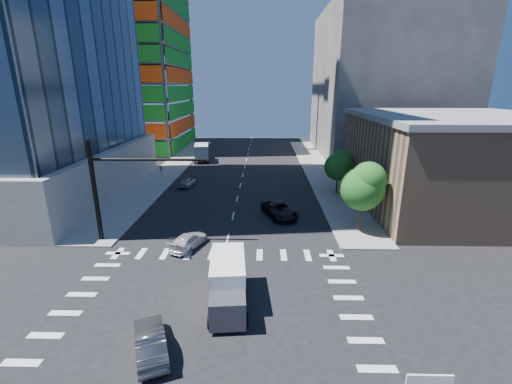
{
  "coord_description": "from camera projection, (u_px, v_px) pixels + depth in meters",
  "views": [
    {
      "loc": [
        3.26,
        -16.81,
        13.44
      ],
      "look_at": [
        2.71,
        8.0,
        5.81
      ],
      "focal_mm": 24.0,
      "sensor_mm": 36.0,
      "label": 1
    }
  ],
  "objects": [
    {
      "name": "ground",
      "position": [
        207.0,
        326.0,
        20.08
      ],
      "size": [
        160.0,
        160.0,
        0.0
      ],
      "primitive_type": "plane",
      "color": "black",
      "rests_on": "ground"
    },
    {
      "name": "road_markings",
      "position": [
        207.0,
        326.0,
        20.08
      ],
      "size": [
        20.0,
        20.0,
        0.01
      ],
      "primitive_type": "cube",
      "color": "silver",
      "rests_on": "ground"
    },
    {
      "name": "sidewalk_ne",
      "position": [
        318.0,
        169.0,
        58.02
      ],
      "size": [
        5.0,
        60.0,
        0.15
      ],
      "primitive_type": "cube",
      "color": "gray",
      "rests_on": "ground"
    },
    {
      "name": "sidewalk_nw",
      "position": [
        171.0,
        169.0,
        58.55
      ],
      "size": [
        5.0,
        60.0,
        0.15
      ],
      "primitive_type": "cube",
      "color": "gray",
      "rests_on": "ground"
    },
    {
      "name": "construction_building",
      "position": [
        120.0,
        32.0,
        72.61
      ],
      "size": [
        25.16,
        34.5,
        70.6
      ],
      "color": "gray",
      "rests_on": "ground"
    },
    {
      "name": "commercial_building",
      "position": [
        454.0,
        161.0,
        39.02
      ],
      "size": [
        20.5,
        22.5,
        10.6
      ],
      "color": "#907153",
      "rests_on": "ground"
    },
    {
      "name": "bg_building_ne",
      "position": [
        383.0,
        84.0,
        67.96
      ],
      "size": [
        24.0,
        30.0,
        28.0
      ],
      "primitive_type": "cube",
      "color": "#5A5451",
      "rests_on": "ground"
    },
    {
      "name": "signal_mast_nw",
      "position": [
        111.0,
        183.0,
        29.67
      ],
      "size": [
        10.2,
        0.4,
        9.0
      ],
      "color": "black",
      "rests_on": "sidewalk_nw"
    },
    {
      "name": "tree_south",
      "position": [
        364.0,
        186.0,
        31.72
      ],
      "size": [
        4.16,
        4.16,
        6.82
      ],
      "color": "#382316",
      "rests_on": "sidewalk_ne"
    },
    {
      "name": "tree_north",
      "position": [
        339.0,
        165.0,
        43.39
      ],
      "size": [
        3.54,
        3.52,
        5.78
      ],
      "color": "#382316",
      "rests_on": "sidewalk_ne"
    },
    {
      "name": "car_nb_far",
      "position": [
        279.0,
        210.0,
        36.92
      ],
      "size": [
        4.33,
        6.14,
        1.55
      ],
      "primitive_type": "imported",
      "rotation": [
        0.0,
        0.0,
        0.35
      ],
      "color": "black",
      "rests_on": "ground"
    },
    {
      "name": "car_sb_near",
      "position": [
        189.0,
        240.0,
        29.82
      ],
      "size": [
        3.17,
        4.69,
        1.26
      ],
      "primitive_type": "imported",
      "rotation": [
        0.0,
        0.0,
        2.79
      ],
      "color": "silver",
      "rests_on": "ground"
    },
    {
      "name": "car_sb_mid",
      "position": [
        188.0,
        182.0,
        48.15
      ],
      "size": [
        2.17,
        3.97,
        1.28
      ],
      "primitive_type": "imported",
      "rotation": [
        0.0,
        0.0,
        2.96
      ],
      "color": "#A1A4A8",
      "rests_on": "ground"
    },
    {
      "name": "car_sb_cross",
      "position": [
        150.0,
        341.0,
        17.89
      ],
      "size": [
        3.0,
        4.53,
        1.41
      ],
      "primitive_type": "imported",
      "rotation": [
        0.0,
        0.0,
        3.53
      ],
      "color": "#454549",
      "rests_on": "ground"
    },
    {
      "name": "box_truck_near",
      "position": [
        228.0,
        288.0,
        21.63
      ],
      "size": [
        2.85,
        5.73,
        2.91
      ],
      "rotation": [
        0.0,
        0.0,
        0.09
      ],
      "color": "black",
      "rests_on": "ground"
    },
    {
      "name": "box_truck_far",
      "position": [
        202.0,
        153.0,
        64.81
      ],
      "size": [
        3.56,
        6.54,
        3.26
      ],
      "rotation": [
        0.0,
        0.0,
        3.29
      ],
      "color": "black",
      "rests_on": "ground"
    }
  ]
}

